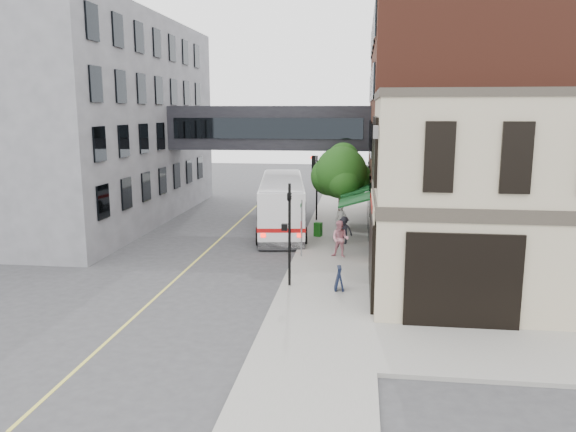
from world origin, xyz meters
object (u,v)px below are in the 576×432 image
(bus, at_px, (282,202))
(sandwich_board, at_px, (339,278))
(pedestrian_c, at_px, (344,230))
(newspaper_box, at_px, (318,229))
(pedestrian_a, at_px, (341,220))
(pedestrian_b, at_px, (340,239))

(bus, distance_m, sandwich_board, 13.43)
(pedestrian_c, xyz_separation_m, newspaper_box, (-1.63, 1.73, -0.37))
(bus, xyz_separation_m, newspaper_box, (2.56, -2.41, -1.25))
(bus, xyz_separation_m, pedestrian_a, (3.92, -2.05, -0.72))
(pedestrian_b, height_order, pedestrian_c, pedestrian_b)
(pedestrian_a, relative_size, newspaper_box, 2.24)
(bus, relative_size, pedestrian_c, 7.80)
(newspaper_box, xyz_separation_m, sandwich_board, (1.68, -10.27, 0.09))
(bus, relative_size, sandwich_board, 12.04)
(bus, bearing_deg, newspaper_box, -43.36)
(pedestrian_b, distance_m, sandwich_board, 5.54)
(bus, relative_size, pedestrian_a, 6.46)
(pedestrian_b, height_order, sandwich_board, pedestrian_b)
(bus, bearing_deg, pedestrian_b, -60.41)
(pedestrian_b, relative_size, sandwich_board, 1.87)
(bus, distance_m, pedestrian_b, 8.27)
(pedestrian_a, xyz_separation_m, pedestrian_b, (0.15, -5.12, 0.00))
(pedestrian_b, distance_m, pedestrian_c, 3.03)
(pedestrian_a, bearing_deg, newspaper_box, -151.40)
(bus, relative_size, pedestrian_b, 6.43)
(bus, distance_m, pedestrian_a, 4.48)
(bus, bearing_deg, pedestrian_a, -27.65)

